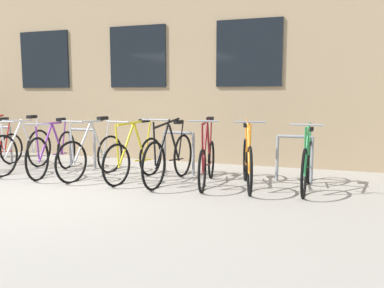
{
  "coord_description": "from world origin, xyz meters",
  "views": [
    {
      "loc": [
        3.81,
        -4.6,
        1.42
      ],
      "look_at": [
        1.76,
        1.6,
        0.6
      ],
      "focal_mm": 36.77,
      "sensor_mm": 36.0,
      "label": 1
    }
  ],
  "objects": [
    {
      "name": "bicycle_green",
      "position": [
        3.63,
        1.45,
        0.38
      ],
      "size": [
        0.44,
        1.67,
        1.04
      ],
      "color": "black",
      "rests_on": "ground"
    },
    {
      "name": "bicycle_silver",
      "position": [
        0.06,
        1.21,
        0.39
      ],
      "size": [
        0.45,
        1.65,
        1.06
      ],
      "color": "black",
      "rests_on": "ground"
    },
    {
      "name": "ground_plane",
      "position": [
        0.0,
        0.0,
        0.0
      ],
      "size": [
        42.0,
        42.0,
        0.0
      ],
      "primitive_type": "plane",
      "color": "#9E998E"
    },
    {
      "name": "bicycle_black",
      "position": [
        1.48,
        1.28,
        0.4
      ],
      "size": [
        0.44,
        1.84,
        1.08
      ],
      "color": "black",
      "rests_on": "ground"
    },
    {
      "name": "bicycle_yellow",
      "position": [
        0.87,
        1.24,
        0.38
      ],
      "size": [
        0.45,
        1.62,
        1.03
      ],
      "color": "black",
      "rests_on": "ground"
    },
    {
      "name": "storefront_building",
      "position": [
        0.0,
        7.17,
        2.75
      ],
      "size": [
        28.0,
        7.99,
        5.51
      ],
      "color": "tan",
      "rests_on": "ground"
    },
    {
      "name": "bicycle_white",
      "position": [
        -1.48,
        1.29,
        0.4
      ],
      "size": [
        0.44,
        1.76,
        1.05
      ],
      "color": "black",
      "rests_on": "ground"
    },
    {
      "name": "bike_rack",
      "position": [
        0.41,
        1.9,
        0.48
      ],
      "size": [
        6.6,
        0.05,
        0.78
      ],
      "color": "gray",
      "rests_on": "ground"
    },
    {
      "name": "bicycle_purple",
      "position": [
        -0.77,
        1.25,
        0.4
      ],
      "size": [
        0.49,
        1.79,
        1.01
      ],
      "color": "black",
      "rests_on": "ground"
    },
    {
      "name": "bicycle_orange",
      "position": [
        2.74,
        1.35,
        0.39
      ],
      "size": [
        0.56,
        1.68,
        1.07
      ],
      "color": "black",
      "rests_on": "ground"
    },
    {
      "name": "bicycle_maroon",
      "position": [
        2.1,
        1.34,
        0.38
      ],
      "size": [
        0.44,
        1.69,
        1.07
      ],
      "color": "black",
      "rests_on": "ground"
    }
  ]
}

